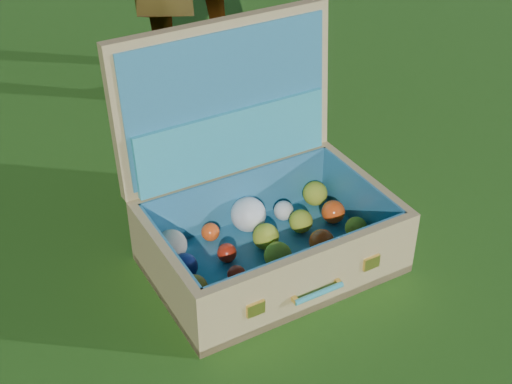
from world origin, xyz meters
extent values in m
plane|color=#215114|center=(0.00, 0.00, 0.00)|extent=(60.00, 60.00, 0.00)
cube|color=tan|center=(0.06, -0.03, 0.01)|extent=(0.61, 0.41, 0.02)
cube|color=tan|center=(0.07, -0.22, 0.09)|extent=(0.60, 0.04, 0.18)
cube|color=tan|center=(0.06, 0.16, 0.09)|extent=(0.60, 0.04, 0.18)
cube|color=tan|center=(-0.23, -0.04, 0.09)|extent=(0.03, 0.36, 0.18)
cube|color=tan|center=(0.35, -0.02, 0.09)|extent=(0.03, 0.36, 0.18)
cube|color=teal|center=(0.06, -0.03, 0.03)|extent=(0.57, 0.37, 0.01)
cube|color=teal|center=(0.07, -0.20, 0.10)|extent=(0.56, 0.02, 0.16)
cube|color=teal|center=(0.06, 0.15, 0.10)|extent=(0.56, 0.02, 0.16)
cube|color=teal|center=(-0.21, -0.03, 0.10)|extent=(0.01, 0.36, 0.16)
cube|color=teal|center=(0.34, -0.02, 0.10)|extent=(0.01, 0.36, 0.16)
cube|color=tan|center=(0.06, 0.21, 0.38)|extent=(0.60, 0.08, 0.40)
cube|color=teal|center=(0.06, 0.19, 0.38)|extent=(0.56, 0.05, 0.36)
cube|color=teal|center=(0.06, 0.17, 0.27)|extent=(0.54, 0.04, 0.17)
cube|color=#F2C659|center=(-0.09, -0.24, 0.09)|extent=(0.05, 0.01, 0.04)
cube|color=#F2C659|center=(0.23, -0.23, 0.09)|extent=(0.05, 0.01, 0.04)
cylinder|color=teal|center=(0.07, -0.25, 0.08)|extent=(0.13, 0.02, 0.01)
cube|color=#F2C659|center=(0.01, -0.24, 0.08)|extent=(0.01, 0.02, 0.01)
cube|color=#F2C659|center=(0.13, -0.24, 0.08)|extent=(0.01, 0.02, 0.01)
sphere|color=gold|center=(-0.17, -0.16, 0.07)|extent=(0.07, 0.07, 0.07)
sphere|color=white|center=(-0.06, -0.15, 0.07)|extent=(0.08, 0.08, 0.08)
sphere|color=#0E1A48|center=(0.08, -0.15, 0.06)|extent=(0.06, 0.06, 0.06)
sphere|color=#C17D19|center=(0.17, -0.16, 0.06)|extent=(0.07, 0.07, 0.07)
sphere|color=beige|center=(0.29, -0.16, 0.06)|extent=(0.07, 0.07, 0.07)
sphere|color=#C17D19|center=(-0.17, -0.08, 0.06)|extent=(0.07, 0.07, 0.07)
sphere|color=red|center=(-0.06, -0.07, 0.05)|extent=(0.05, 0.05, 0.05)
sphere|color=gold|center=(0.06, -0.07, 0.06)|extent=(0.07, 0.07, 0.07)
sphere|color=#FF4F15|center=(0.19, -0.07, 0.06)|extent=(0.07, 0.07, 0.07)
sphere|color=gold|center=(0.30, -0.06, 0.06)|extent=(0.06, 0.06, 0.06)
sphere|color=#0E1A48|center=(-0.16, 0.00, 0.06)|extent=(0.07, 0.07, 0.07)
sphere|color=red|center=(-0.04, 0.01, 0.05)|extent=(0.05, 0.05, 0.05)
sphere|color=gold|center=(0.07, 0.01, 0.06)|extent=(0.07, 0.07, 0.07)
sphere|color=gold|center=(0.19, 0.03, 0.06)|extent=(0.06, 0.06, 0.06)
sphere|color=#FF4F15|center=(0.29, 0.02, 0.06)|extent=(0.06, 0.06, 0.06)
sphere|color=beige|center=(-0.16, 0.09, 0.07)|extent=(0.08, 0.08, 0.08)
sphere|color=#FF4F15|center=(-0.04, 0.11, 0.05)|extent=(0.05, 0.05, 0.05)
sphere|color=white|center=(0.07, 0.10, 0.08)|extent=(0.10, 0.10, 0.10)
sphere|color=white|center=(0.17, 0.10, 0.06)|extent=(0.05, 0.05, 0.05)
sphere|color=gold|center=(0.29, 0.12, 0.06)|extent=(0.07, 0.07, 0.07)
camera|label=1|loc=(-0.64, -1.25, 1.21)|focal=50.00mm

